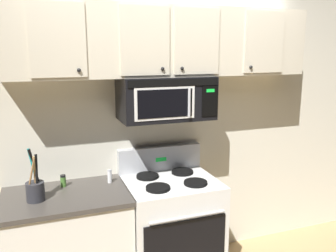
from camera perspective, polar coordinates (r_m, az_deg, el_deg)
The scene contains 8 objects.
back_wall at distance 3.15m, azimuth -1.88°, elevation 1.07°, with size 5.20×0.10×2.70m, color silver.
stove_range at distance 3.12m, azimuth 0.43°, elevation -16.31°, with size 0.76×0.69×1.12m.
over_range_microwave at distance 2.88m, azimuth -0.35°, elevation 4.59°, with size 0.76×0.43×0.35m.
upper_cabinets at distance 2.88m, azimuth -0.57°, elevation 13.56°, with size 2.50×0.36×0.55m.
counter_segment at distance 2.98m, azimuth -15.78°, elevation -18.60°, with size 0.93×0.65×0.90m.
utensil_crock_charcoal at distance 2.70m, azimuth -20.80°, elevation -9.39°, with size 0.13×0.13×0.38m.
salt_shaker at distance 2.92m, azimuth -9.48°, elevation -8.08°, with size 0.04×0.04×0.11m.
spice_jar at distance 2.92m, azimuth -16.69°, elevation -8.55°, with size 0.04×0.04×0.10m.
Camera 1 is at (-0.96, -2.15, 1.95)m, focal length 37.45 mm.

